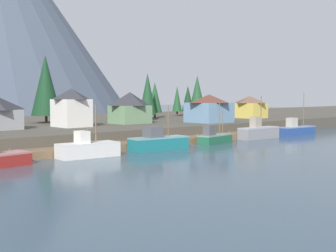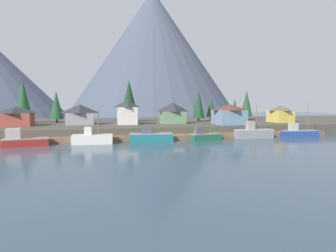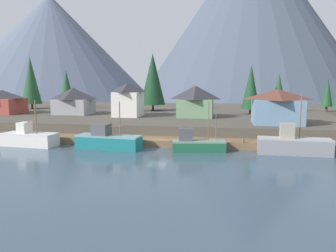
{
  "view_description": "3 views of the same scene",
  "coord_description": "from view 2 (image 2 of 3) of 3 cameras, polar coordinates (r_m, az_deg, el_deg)",
  "views": [
    {
      "loc": [
        -50.85,
        -52.89,
        8.07
      ],
      "look_at": [
        0.02,
        3.12,
        2.93
      ],
      "focal_mm": 49.52,
      "sensor_mm": 36.0,
      "label": 1
    },
    {
      "loc": [
        -17.88,
        -61.35,
        7.9
      ],
      "look_at": [
        -1.76,
        1.95,
        3.03
      ],
      "focal_mm": 30.41,
      "sensor_mm": 36.0,
      "label": 2
    },
    {
      "loc": [
        9.54,
        -45.84,
        9.36
      ],
      "look_at": [
        1.14,
        2.62,
        2.76
      ],
      "focal_mm": 35.62,
      "sensor_mm": 36.0,
      "label": 3
    }
  ],
  "objects": [
    {
      "name": "conifer_near_right",
      "position": [
        112.24,
        15.27,
        3.66
      ],
      "size": [
        3.25,
        3.25,
        7.98
      ],
      "color": "#4C3823",
      "rests_on": "shoreline_bank"
    },
    {
      "name": "conifer_centre",
      "position": [
        94.71,
        -27.04,
        4.83
      ],
      "size": [
        4.85,
        4.85,
        12.96
      ],
      "color": "#4C3823",
      "rests_on": "shoreline_bank"
    },
    {
      "name": "house_yellow",
      "position": [
        95.17,
        21.6,
        2.32
      ],
      "size": [
        6.05,
        6.8,
        5.23
      ],
      "color": "gold",
      "rests_on": "shoreline_bank"
    },
    {
      "name": "house_grey",
      "position": [
        81.44,
        -17.23,
        2.27
      ],
      "size": [
        7.57,
        6.58,
        5.55
      ],
      "color": "gray",
      "rests_on": "shoreline_bank"
    },
    {
      "name": "dock",
      "position": [
        66.23,
        1.47,
        -2.15
      ],
      "size": [
        80.0,
        4.0,
        1.6
      ],
      "color": "brown",
      "rests_on": "ground_plane"
    },
    {
      "name": "conifer_far_left",
      "position": [
        100.04,
        8.58,
        3.93
      ],
      "size": [
        3.49,
        3.49,
        8.55
      ],
      "color": "#4C3823",
      "rests_on": "shoreline_bank"
    },
    {
      "name": "ground_plane",
      "position": [
        83.71,
        -1.88,
        -1.5
      ],
      "size": [
        400.0,
        400.0,
        1.0
      ],
      "primitive_type": "cube",
      "color": "#384C5B"
    },
    {
      "name": "fishing_boat_white",
      "position": [
        59.75,
        -14.94,
        -2.42
      ],
      "size": [
        8.19,
        3.67,
        6.74
      ],
      "rotation": [
        0.0,
        0.0,
        -0.08
      ],
      "color": "silver",
      "rests_on": "ground_plane"
    },
    {
      "name": "fishing_boat_green",
      "position": [
        64.47,
        7.43,
        -1.94
      ],
      "size": [
        7.3,
        3.3,
        6.7
      ],
      "rotation": [
        0.0,
        0.0,
        0.15
      ],
      "color": "#1E5B3D",
      "rests_on": "ground_plane"
    },
    {
      "name": "conifer_mid_right",
      "position": [
        93.85,
        -21.48,
        3.93
      ],
      "size": [
        4.02,
        4.02,
        9.69
      ],
      "color": "#4C3823",
      "rests_on": "shoreline_bank"
    },
    {
      "name": "mountain_central_peak",
      "position": [
        207.52,
        -3.06,
        14.23
      ],
      "size": [
        118.66,
        118.66,
        87.71
      ],
      "primitive_type": "cone",
      "color": "#475160",
      "rests_on": "ground_plane"
    },
    {
      "name": "house_green",
      "position": [
        82.5,
        0.95,
        2.67
      ],
      "size": [
        7.01,
        5.8,
        6.06
      ],
      "color": "#6B8E66",
      "rests_on": "shoreline_bank"
    },
    {
      "name": "house_red",
      "position": [
        82.24,
        -28.18,
        1.79
      ],
      "size": [
        8.01,
        7.2,
        5.05
      ],
      "color": "#9E4238",
      "rests_on": "shoreline_bank"
    },
    {
      "name": "fishing_boat_teal",
      "position": [
        60.78,
        -3.53,
        -2.1
      ],
      "size": [
        9.33,
        3.73,
        6.62
      ],
      "rotation": [
        0.0,
        0.0,
        -0.1
      ],
      "color": "#196B70",
      "rests_on": "ground_plane"
    },
    {
      "name": "conifer_back_left",
      "position": [
        108.68,
        13.21,
        3.65
      ],
      "size": [
        2.44,
        2.44,
        7.79
      ],
      "color": "#4C3823",
      "rests_on": "shoreline_bank"
    },
    {
      "name": "house_white",
      "position": [
        79.38,
        -8.19,
        2.75
      ],
      "size": [
        5.3,
        6.05,
        6.6
      ],
      "color": "silver",
      "rests_on": "shoreline_bank"
    },
    {
      "name": "house_blue",
      "position": [
        80.16,
        12.15,
        2.35
      ],
      "size": [
        8.04,
        7.28,
        5.61
      ],
      "color": "#6689A8",
      "rests_on": "shoreline_bank"
    },
    {
      "name": "fishing_boat_grey",
      "position": [
        70.28,
        16.77,
        -1.35
      ],
      "size": [
        9.15,
        2.68,
        7.86
      ],
      "rotation": [
        0.0,
        0.0,
        -0.02
      ],
      "color": "gray",
      "rests_on": "ground_plane"
    },
    {
      "name": "conifer_near_left",
      "position": [
        92.74,
        -7.8,
        5.45
      ],
      "size": [
        5.79,
        5.79,
        13.32
      ],
      "color": "#4C3823",
      "rests_on": "shoreline_bank"
    },
    {
      "name": "conifer_mid_left",
      "position": [
        93.17,
        6.18,
        4.43
      ],
      "size": [
        3.8,
        3.8,
        10.31
      ],
      "color": "#4C3823",
      "rests_on": "shoreline_bank"
    },
    {
      "name": "fishing_boat_blue",
      "position": [
        77.44,
        24.79,
        -1.2
      ],
      "size": [
        9.22,
        2.88,
        8.41
      ],
      "rotation": [
        0.0,
        0.0,
        -0.06
      ],
      "color": "navy",
      "rests_on": "ground_plane"
    },
    {
      "name": "fishing_boat_red",
      "position": [
        60.99,
        -27.08,
        -2.53
      ],
      "size": [
        8.42,
        4.07,
        6.09
      ],
      "rotation": [
        0.0,
        0.0,
        0.15
      ],
      "color": "maroon",
      "rests_on": "ground_plane"
    },
    {
      "name": "shoreline_bank",
      "position": [
        95.28,
        -3.43,
        0.25
      ],
      "size": [
        400.0,
        56.0,
        2.5
      ],
      "primitive_type": "cube",
      "color": "#4C473D",
      "rests_on": "ground_plane"
    },
    {
      "name": "conifer_back_right",
      "position": [
        104.28,
        15.45,
        4.42
      ],
      "size": [
        4.05,
        4.05,
        10.42
      ],
      "color": "#4C3823",
      "rests_on": "shoreline_bank"
    }
  ]
}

